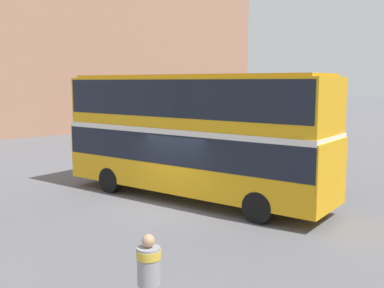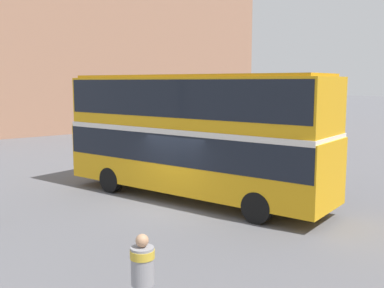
% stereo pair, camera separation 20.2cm
% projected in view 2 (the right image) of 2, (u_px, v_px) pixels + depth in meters
% --- Properties ---
extents(ground_plane, '(240.00, 240.00, 0.00)m').
position_uv_depth(ground_plane, '(169.00, 209.00, 15.69)').
color(ground_plane, '#5B5B60').
extents(building_row_left, '(10.16, 34.70, 14.95)m').
position_uv_depth(building_row_left, '(90.00, 50.00, 43.36)').
color(building_row_left, '#9E7056').
rests_on(building_row_left, ground_plane).
extents(double_decker_bus, '(10.99, 5.23, 4.66)m').
position_uv_depth(double_decker_bus, '(192.00, 129.00, 16.66)').
color(double_decker_bus, gold).
rests_on(double_decker_bus, ground_plane).
extents(pedestrian_foreground, '(0.60, 0.60, 1.77)m').
position_uv_depth(pedestrian_foreground, '(143.00, 272.00, 7.89)').
color(pedestrian_foreground, '#232328').
rests_on(pedestrian_foreground, ground_plane).
extents(parked_car_kerb_far, '(4.71, 2.60, 1.59)m').
position_uv_depth(parked_car_kerb_far, '(265.00, 142.00, 27.26)').
color(parked_car_kerb_far, silver).
rests_on(parked_car_kerb_far, ground_plane).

